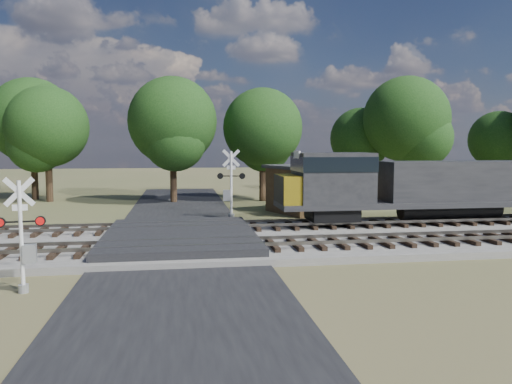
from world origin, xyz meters
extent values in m
plane|color=#4A552D|center=(0.00, 0.00, 0.00)|extent=(160.00, 160.00, 0.00)
cube|color=gray|center=(10.00, 0.50, 0.15)|extent=(140.00, 10.00, 0.30)
cube|color=black|center=(0.00, 0.00, 0.04)|extent=(7.00, 60.00, 0.08)
cube|color=#262628|center=(0.00, 0.50, 0.32)|extent=(7.00, 9.00, 0.62)
cube|color=black|center=(2.00, -2.00, 0.39)|extent=(44.00, 2.60, 0.18)
cube|color=#615C53|center=(10.00, -2.72, 0.55)|extent=(140.00, 0.08, 0.15)
cube|color=#615C53|center=(10.00, -1.28, 0.55)|extent=(140.00, 0.08, 0.15)
cube|color=black|center=(2.00, 3.00, 0.39)|extent=(44.00, 2.60, 0.18)
cube|color=#615C53|center=(10.00, 2.28, 0.55)|extent=(140.00, 0.08, 0.15)
cube|color=#615C53|center=(10.00, 3.72, 0.55)|extent=(140.00, 0.08, 0.15)
cylinder|color=silver|center=(-5.00, -6.56, 1.81)|extent=(0.13, 0.13, 3.63)
cylinder|color=gray|center=(-5.00, -6.56, 0.14)|extent=(0.33, 0.33, 0.27)
cube|color=silver|center=(-5.00, -6.56, 3.27)|extent=(0.95, 0.15, 0.95)
cube|color=silver|center=(-5.00, -6.56, 3.27)|extent=(0.95, 0.15, 0.95)
cube|color=silver|center=(-5.00, -6.56, 2.77)|extent=(0.45, 0.08, 0.20)
cube|color=black|center=(-5.00, -6.56, 2.31)|extent=(1.45, 0.23, 0.05)
cylinder|color=red|center=(-5.59, -6.63, 2.31)|extent=(0.34, 0.13, 0.33)
cylinder|color=red|center=(-4.42, -6.49, 2.31)|extent=(0.34, 0.13, 0.33)
cube|color=gray|center=(-4.78, -6.54, 1.27)|extent=(0.44, 0.32, 0.59)
cylinder|color=silver|center=(3.25, 8.39, 2.17)|extent=(0.15, 0.15, 4.33)
cylinder|color=gray|center=(3.25, 8.39, 0.16)|extent=(0.39, 0.39, 0.32)
cube|color=silver|center=(3.25, 8.39, 3.90)|extent=(1.12, 0.24, 1.13)
cube|color=silver|center=(3.25, 8.39, 3.90)|extent=(1.12, 0.24, 1.13)
cube|color=silver|center=(3.25, 8.39, 3.30)|extent=(0.54, 0.12, 0.24)
cube|color=black|center=(3.25, 8.39, 2.76)|extent=(1.72, 0.36, 0.06)
cylinder|color=red|center=(3.94, 8.27, 2.76)|extent=(0.40, 0.17, 0.39)
cylinder|color=red|center=(2.56, 8.51, 2.76)|extent=(0.40, 0.17, 0.39)
cube|color=gray|center=(2.98, 8.43, 1.52)|extent=(0.54, 0.40, 0.70)
cube|color=#40291B|center=(8.94, 10.74, 1.55)|extent=(5.70, 5.70, 3.10)
cube|color=#313134|center=(8.94, 10.74, 3.21)|extent=(6.27, 6.27, 0.22)
cylinder|color=black|center=(-12.45, 22.29, 2.61)|extent=(0.56, 0.56, 5.22)
sphere|color=#143310|center=(-12.45, 22.29, 6.79)|extent=(7.31, 7.31, 7.31)
cylinder|color=black|center=(-10.79, 20.40, 2.40)|extent=(0.56, 0.56, 4.80)
sphere|color=#143310|center=(-10.79, 20.40, 6.24)|extent=(6.72, 6.72, 6.72)
cylinder|color=black|center=(-0.52, 18.04, 2.56)|extent=(0.56, 0.56, 5.12)
sphere|color=#143310|center=(-0.52, 18.04, 6.65)|extent=(7.17, 7.17, 7.17)
cylinder|color=black|center=(6.92, 18.34, 2.37)|extent=(0.56, 0.56, 4.75)
sphere|color=#143310|center=(6.92, 18.34, 6.17)|extent=(6.64, 6.64, 6.64)
cylinder|color=black|center=(16.94, 22.05, 2.06)|extent=(0.56, 0.56, 4.11)
sphere|color=#143310|center=(16.94, 22.05, 5.34)|extent=(5.76, 5.76, 5.76)
cylinder|color=black|center=(19.76, 18.56, 2.68)|extent=(0.56, 0.56, 5.37)
sphere|color=#143310|center=(19.76, 18.56, 6.98)|extent=(7.52, 7.52, 7.52)
cylinder|color=black|center=(31.20, 22.19, 2.02)|extent=(0.56, 0.56, 4.03)
sphere|color=#143310|center=(31.20, 22.19, 5.24)|extent=(5.65, 5.65, 5.65)
camera|label=1|loc=(0.05, -23.19, 4.75)|focal=35.00mm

